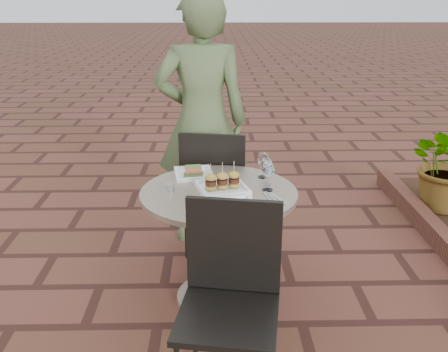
{
  "coord_description": "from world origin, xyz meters",
  "views": [
    {
      "loc": [
        -0.09,
        -2.81,
        1.8
      ],
      "look_at": [
        -0.03,
        -0.16,
        0.82
      ],
      "focal_mm": 40.0,
      "sensor_mm": 36.0,
      "label": 1
    }
  ],
  "objects_px": {
    "diner": "(202,122)",
    "plate_salmon": "(194,173)",
    "cafe_table": "(219,229)",
    "chair_far": "(214,183)",
    "chair_near": "(231,286)",
    "plate_sliders": "(222,185)",
    "plate_tuna": "(232,208)"
  },
  "relations": [
    {
      "from": "chair_far",
      "to": "plate_sliders",
      "type": "relative_size",
      "value": 2.85
    },
    {
      "from": "plate_sliders",
      "to": "plate_tuna",
      "type": "relative_size",
      "value": 1.1
    },
    {
      "from": "chair_far",
      "to": "plate_tuna",
      "type": "relative_size",
      "value": 3.13
    },
    {
      "from": "chair_far",
      "to": "plate_sliders",
      "type": "distance_m",
      "value": 0.64
    },
    {
      "from": "cafe_table",
      "to": "chair_near",
      "type": "relative_size",
      "value": 0.97
    },
    {
      "from": "plate_sliders",
      "to": "chair_near",
      "type": "bearing_deg",
      "value": -88.08
    },
    {
      "from": "cafe_table",
      "to": "chair_far",
      "type": "height_order",
      "value": "chair_far"
    },
    {
      "from": "plate_salmon",
      "to": "plate_sliders",
      "type": "distance_m",
      "value": 0.31
    },
    {
      "from": "chair_far",
      "to": "chair_near",
      "type": "xyz_separation_m",
      "value": [
        0.07,
        -1.3,
        0.0
      ]
    },
    {
      "from": "diner",
      "to": "plate_sliders",
      "type": "distance_m",
      "value": 0.89
    },
    {
      "from": "plate_tuna",
      "to": "plate_salmon",
      "type": "bearing_deg",
      "value": 112.2
    },
    {
      "from": "chair_near",
      "to": "plate_tuna",
      "type": "xyz_separation_m",
      "value": [
        0.02,
        0.42,
        0.2
      ]
    },
    {
      "from": "plate_salmon",
      "to": "plate_sliders",
      "type": "relative_size",
      "value": 0.78
    },
    {
      "from": "chair_far",
      "to": "plate_salmon",
      "type": "bearing_deg",
      "value": 77.6
    },
    {
      "from": "chair_far",
      "to": "plate_salmon",
      "type": "distance_m",
      "value": 0.42
    },
    {
      "from": "chair_near",
      "to": "diner",
      "type": "height_order",
      "value": "diner"
    },
    {
      "from": "plate_sliders",
      "to": "plate_tuna",
      "type": "height_order",
      "value": "plate_sliders"
    },
    {
      "from": "chair_near",
      "to": "plate_sliders",
      "type": "relative_size",
      "value": 2.85
    },
    {
      "from": "chair_far",
      "to": "chair_near",
      "type": "height_order",
      "value": "same"
    },
    {
      "from": "chair_far",
      "to": "plate_tuna",
      "type": "distance_m",
      "value": 0.9
    },
    {
      "from": "chair_far",
      "to": "cafe_table",
      "type": "bearing_deg",
      "value": 100.68
    },
    {
      "from": "chair_far",
      "to": "chair_near",
      "type": "bearing_deg",
      "value": 101.43
    },
    {
      "from": "diner",
      "to": "plate_sliders",
      "type": "bearing_deg",
      "value": 95.78
    },
    {
      "from": "chair_near",
      "to": "diner",
      "type": "bearing_deg",
      "value": 105.07
    },
    {
      "from": "chair_far",
      "to": "plate_tuna",
      "type": "xyz_separation_m",
      "value": [
        0.09,
        -0.87,
        0.2
      ]
    },
    {
      "from": "plate_sliders",
      "to": "diner",
      "type": "bearing_deg",
      "value": 98.64
    },
    {
      "from": "cafe_table",
      "to": "chair_far",
      "type": "distance_m",
      "value": 0.6
    },
    {
      "from": "plate_sliders",
      "to": "cafe_table",
      "type": "bearing_deg",
      "value": 174.69
    },
    {
      "from": "cafe_table",
      "to": "plate_sliders",
      "type": "bearing_deg",
      "value": -5.31
    },
    {
      "from": "cafe_table",
      "to": "chair_far",
      "type": "bearing_deg",
      "value": 92.21
    },
    {
      "from": "diner",
      "to": "plate_sliders",
      "type": "xyz_separation_m",
      "value": [
        0.13,
        -0.86,
        -0.15
      ]
    },
    {
      "from": "diner",
      "to": "plate_salmon",
      "type": "bearing_deg",
      "value": 83.14
    }
  ]
}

